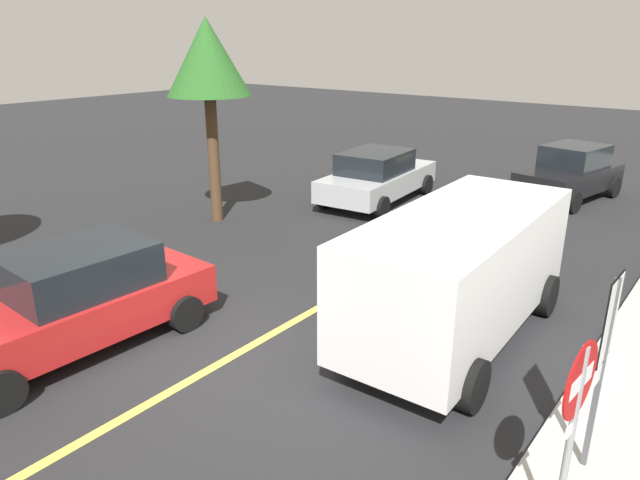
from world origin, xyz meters
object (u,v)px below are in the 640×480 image
tree_centre_verge (208,60)px  stop_sign (574,414)px  white_van (459,268)px  car_silver_far_lane (377,176)px  speed_limit_sign (606,341)px  car_red_approaching (73,299)px  car_black_crossing (570,173)px

tree_centre_verge → stop_sign: bearing=-116.4°
white_van → car_silver_far_lane: size_ratio=1.11×
speed_limit_sign → car_red_approaching: speed_limit_sign is taller
stop_sign → tree_centre_verge: (5.37, 10.82, 2.67)m
stop_sign → car_silver_far_lane: (9.73, 8.37, -0.79)m
speed_limit_sign → tree_centre_verge: bearing=69.2°
speed_limit_sign → car_black_crossing: (12.41, 3.76, -0.93)m
white_van → tree_centre_verge: tree_centre_verge is taller
white_van → car_red_approaching: (-4.08, 4.77, -0.43)m
car_black_crossing → car_silver_far_lane: bearing=130.9°
stop_sign → car_black_crossing: (13.69, 3.81, -0.76)m
stop_sign → car_red_approaching: 7.53m
white_van → car_red_approaching: size_ratio=1.16×
car_red_approaching → white_van: bearing=-49.4°
speed_limit_sign → car_red_approaching: size_ratio=0.55×
stop_sign → car_silver_far_lane: stop_sign is taller
speed_limit_sign → white_van: (2.07, 2.63, -0.50)m
speed_limit_sign → car_silver_far_lane: size_ratio=0.53×
speed_limit_sign → car_silver_far_lane: 11.90m
white_van → car_black_crossing: (10.34, 1.12, -0.43)m
car_black_crossing → tree_centre_verge: size_ratio=0.77×
car_black_crossing → car_red_approaching: car_black_crossing is taller
car_red_approaching → tree_centre_verge: size_ratio=0.86×
speed_limit_sign → car_red_approaching: bearing=105.2°
car_red_approaching → tree_centre_verge: (6.11, 3.37, 3.43)m
car_silver_far_lane → tree_centre_verge: tree_centre_verge is taller
stop_sign → white_van: 4.30m
car_black_crossing → tree_centre_verge: tree_centre_verge is taller
white_van → tree_centre_verge: bearing=76.0°
speed_limit_sign → car_black_crossing: 13.00m
white_van → car_silver_far_lane: 8.57m
car_black_crossing → car_red_approaching: bearing=165.8°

